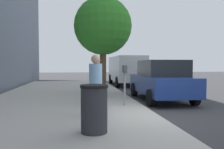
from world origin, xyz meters
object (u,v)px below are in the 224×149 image
object	(u,v)px
street_tree	(103,26)
parking_meter	(125,77)
parked_sedan_near	(161,80)
parked_van_far	(126,69)
pedestrian_bystander	(96,80)
trash_bin	(94,109)
pedestrian_at_meter	(97,78)

from	to	relation	value
street_tree	parking_meter	bearing A→B (deg)	-173.66
parked_sedan_near	parked_van_far	world-z (taller)	parked_van_far
parked_sedan_near	pedestrian_bystander	bearing A→B (deg)	135.69
parked_van_far	trash_bin	bearing A→B (deg)	165.27
parked_sedan_near	trash_bin	size ratio (longest dim) A/B	4.39
street_tree	trash_bin	bearing A→B (deg)	172.35
pedestrian_at_meter	parked_sedan_near	bearing A→B (deg)	47.73
parking_meter	parked_sedan_near	world-z (taller)	parked_sedan_near
parking_meter	street_tree	bearing A→B (deg)	6.34
parking_meter	pedestrian_at_meter	world-z (taller)	pedestrian_at_meter
pedestrian_at_meter	trash_bin	bearing A→B (deg)	-78.74
pedestrian_at_meter	trash_bin	size ratio (longest dim) A/B	1.66
pedestrian_at_meter	street_tree	size ratio (longest dim) A/B	0.35
pedestrian_bystander	street_tree	xyz separation A→B (m)	(4.87, -0.73, 2.30)
pedestrian_at_meter	parked_sedan_near	xyz separation A→B (m)	(1.80, -2.98, -0.23)
pedestrian_at_meter	street_tree	bearing A→B (deg)	97.05
parking_meter	trash_bin	distance (m)	3.38
parked_sedan_near	parking_meter	bearing A→B (deg)	132.53
pedestrian_bystander	parked_sedan_near	size ratio (longest dim) A/B	0.39
parked_van_far	trash_bin	distance (m)	12.93
parking_meter	parked_van_far	xyz separation A→B (m)	(9.40, -2.01, 0.09)
street_tree	pedestrian_bystander	bearing A→B (deg)	171.52
pedestrian_at_meter	pedestrian_bystander	xyz separation A→B (m)	(-1.40, 0.14, 0.03)
pedestrian_at_meter	parked_sedan_near	world-z (taller)	pedestrian_at_meter
parked_van_far	trash_bin	size ratio (longest dim) A/B	5.15
parking_meter	pedestrian_bystander	size ratio (longest dim) A/B	0.82
pedestrian_at_meter	street_tree	xyz separation A→B (m)	(3.46, -0.59, 2.33)
pedestrian_bystander	parked_van_far	distance (m)	11.21
parked_van_far	street_tree	bearing A→B (deg)	157.87
parked_van_far	pedestrian_at_meter	bearing A→B (deg)	162.31
pedestrian_at_meter	parked_van_far	size ratio (longest dim) A/B	0.32
parking_meter	parked_sedan_near	size ratio (longest dim) A/B	0.32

